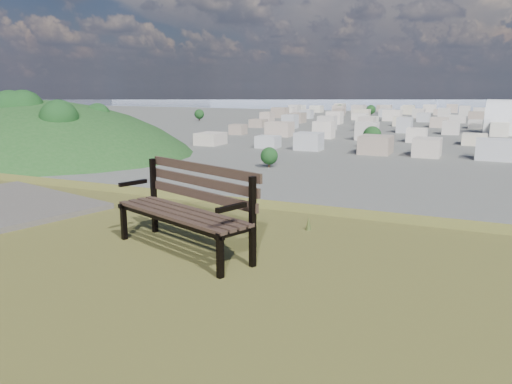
% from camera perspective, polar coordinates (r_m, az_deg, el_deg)
% --- Properties ---
extents(park_bench, '(1.92, 1.19, 0.96)m').
position_cam_1_polar(park_bench, '(5.59, -7.71, -1.29)').
color(park_bench, '#3F2C24').
rests_on(park_bench, hilltop_mesa).
extents(green_wooded_hill, '(167.74, 134.19, 83.87)m').
position_cam_1_polar(green_wooded_hill, '(229.21, -24.78, 4.24)').
color(green_wooded_hill, '#1A4018').
rests_on(green_wooded_hill, ground).
extents(city_blocks, '(395.00, 361.00, 7.00)m').
position_cam_1_polar(city_blocks, '(397.88, 23.93, 7.65)').
color(city_blocks, silver).
rests_on(city_blocks, ground).
extents(city_trees, '(406.52, 387.20, 9.98)m').
position_cam_1_polar(city_trees, '(323.94, 19.04, 7.49)').
color(city_trees, '#34261A').
rests_on(city_trees, ground).
extents(bay_water, '(2400.00, 700.00, 0.12)m').
position_cam_1_polar(bay_water, '(903.13, 24.42, 9.27)').
color(bay_water, gray).
rests_on(bay_water, ground).
extents(far_hills, '(2050.00, 340.00, 60.00)m').
position_cam_1_polar(far_hills, '(1407.16, 22.15, 11.11)').
color(far_hills, '#96A1BB').
rests_on(far_hills, ground).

